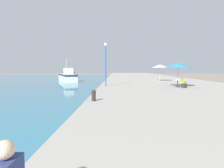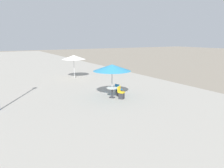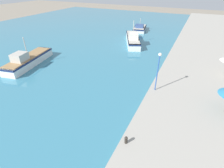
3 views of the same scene
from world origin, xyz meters
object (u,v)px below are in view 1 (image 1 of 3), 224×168
(cafe_table, at_px, (178,82))
(cafe_chair_right, at_px, (184,84))
(cafe_umbrella_white, at_px, (160,66))
(fishing_boat_mid, at_px, (67,77))
(fishing_boat_far, at_px, (71,76))
(cafe_umbrella_pink, at_px, (178,65))
(mooring_bollard, at_px, (94,95))
(lamppost, at_px, (106,57))
(cafe_chair_left, at_px, (184,84))

(cafe_table, relative_size, cafe_chair_right, 0.88)
(cafe_umbrella_white, height_order, cafe_table, cafe_umbrella_white)
(fishing_boat_mid, xyz_separation_m, cafe_umbrella_white, (16.74, -9.61, 1.99))
(fishing_boat_mid, height_order, cafe_umbrella_white, fishing_boat_mid)
(cafe_umbrella_white, bearing_deg, fishing_boat_far, 131.98)
(fishing_boat_mid, height_order, cafe_umbrella_pink, fishing_boat_mid)
(cafe_table, bearing_deg, cafe_chair_right, 17.56)
(cafe_umbrella_pink, distance_m, cafe_chair_right, 1.98)
(mooring_bollard, bearing_deg, fishing_boat_mid, 108.72)
(fishing_boat_far, relative_size, cafe_chair_right, 7.92)
(cafe_umbrella_pink, xyz_separation_m, cafe_umbrella_white, (0.38, 8.72, 0.07))
(cafe_umbrella_pink, xyz_separation_m, lamppost, (-7.32, 0.90, 0.91))
(cafe_umbrella_pink, height_order, cafe_chair_right, cafe_umbrella_pink)
(cafe_table, height_order, cafe_chair_left, cafe_chair_left)
(fishing_boat_far, relative_size, cafe_chair_left, 7.92)
(cafe_umbrella_white, bearing_deg, mooring_bollard, -115.46)
(cafe_table, xyz_separation_m, cafe_chair_right, (0.69, 0.22, -0.21))
(cafe_chair_left, bearing_deg, cafe_umbrella_pink, -93.13)
(fishing_boat_far, bearing_deg, lamppost, -79.80)
(cafe_umbrella_white, relative_size, mooring_bollard, 3.82)
(cafe_table, bearing_deg, fishing_boat_far, 121.83)
(fishing_boat_mid, bearing_deg, cafe_umbrella_white, -53.83)
(cafe_umbrella_white, relative_size, cafe_chair_right, 2.74)
(fishing_boat_mid, relative_size, cafe_chair_right, 11.88)
(cafe_umbrella_pink, bearing_deg, fishing_boat_mid, 131.75)
(cafe_table, relative_size, lamppost, 0.18)
(fishing_boat_mid, xyz_separation_m, cafe_umbrella_pink, (16.36, -18.33, 1.92))
(fishing_boat_mid, bearing_deg, cafe_umbrella_pink, -72.23)
(cafe_chair_right, bearing_deg, fishing_boat_far, -164.58)
(cafe_umbrella_pink, height_order, cafe_chair_left, cafe_umbrella_pink)
(cafe_umbrella_white, bearing_deg, cafe_umbrella_pink, -92.47)
(fishing_boat_far, distance_m, lamppost, 30.99)
(cafe_umbrella_pink, height_order, mooring_bollard, cafe_umbrella_pink)
(fishing_boat_far, bearing_deg, cafe_umbrella_pink, -69.07)
(fishing_boat_far, xyz_separation_m, cafe_chair_right, (19.12, -29.48, 0.34))
(cafe_table, distance_m, mooring_bollard, 10.79)
(fishing_boat_far, relative_size, cafe_umbrella_white, 2.88)
(cafe_chair_left, relative_size, mooring_bollard, 1.39)
(cafe_table, xyz_separation_m, cafe_chair_left, (0.40, -0.60, -0.21))
(cafe_chair_left, height_order, mooring_bollard, cafe_chair_left)
(fishing_boat_mid, distance_m, cafe_chair_left, 25.30)
(fishing_boat_far, bearing_deg, cafe_chair_left, -69.11)
(cafe_chair_right, bearing_deg, cafe_table, -90.00)
(mooring_bollard, distance_m, lamppost, 9.14)
(cafe_table, height_order, mooring_bollard, cafe_table)
(fishing_boat_mid, distance_m, cafe_chair_right, 24.89)
(fishing_boat_far, distance_m, cafe_chair_right, 35.14)
(mooring_bollard, height_order, lamppost, lamppost)
(fishing_boat_mid, relative_size, cafe_umbrella_white, 4.33)
(fishing_boat_mid, height_order, fishing_boat_far, fishing_boat_mid)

